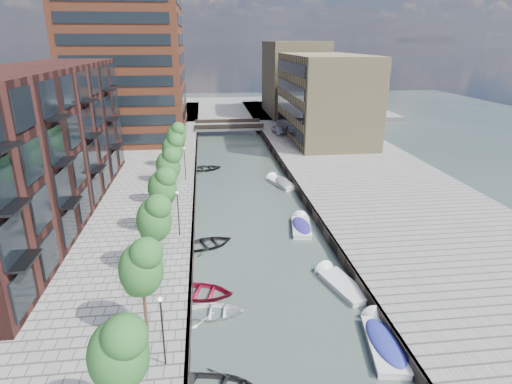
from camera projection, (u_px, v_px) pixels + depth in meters
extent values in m
plane|color=#38473F|center=(244.00, 185.00, 53.77)|extent=(300.00, 300.00, 0.00)
cube|color=gray|center=(367.00, 177.00, 55.41)|extent=(20.00, 140.00, 1.00)
cube|color=#332823|center=(195.00, 183.00, 52.91)|extent=(0.25, 140.00, 1.00)
cube|color=#332823|center=(292.00, 180.00, 54.29)|extent=(0.25, 140.00, 1.00)
cube|color=gray|center=(222.00, 109.00, 109.72)|extent=(80.00, 40.00, 1.00)
cube|color=black|center=(38.00, 146.00, 39.47)|extent=(8.00, 38.00, 14.00)
cube|color=brown|center=(125.00, 48.00, 69.86)|extent=(18.00, 18.00, 30.00)
cube|color=#95835B|center=(324.00, 97.00, 73.48)|extent=(12.00, 25.00, 14.00)
cube|color=#95835B|center=(294.00, 78.00, 97.46)|extent=(12.00, 20.00, 16.00)
cube|color=gray|center=(229.00, 127.00, 83.26)|extent=(13.00, 6.00, 0.60)
cube|color=#332823|center=(229.00, 126.00, 80.44)|extent=(13.00, 0.40, 0.80)
cube|color=#332823|center=(228.00, 121.00, 85.68)|extent=(13.00, 0.40, 0.80)
ellipsoid|color=#205623|center=(118.00, 351.00, 17.35)|extent=(2.50, 2.50, 3.25)
cylinder|color=#382619|center=(145.00, 307.00, 24.82)|extent=(0.20, 0.20, 3.20)
ellipsoid|color=#205623|center=(141.00, 266.00, 23.90)|extent=(2.50, 2.50, 3.25)
cylinder|color=#382619|center=(157.00, 251.00, 31.36)|extent=(0.20, 0.20, 3.20)
ellipsoid|color=#205623|center=(154.00, 217.00, 30.45)|extent=(2.50, 2.50, 3.25)
cylinder|color=#382619|center=(164.00, 215.00, 37.91)|extent=(0.20, 0.20, 3.20)
ellipsoid|color=#205623|center=(162.00, 186.00, 37.00)|extent=(2.50, 2.50, 3.25)
cylinder|color=#382619|center=(170.00, 189.00, 44.46)|extent=(0.20, 0.20, 3.20)
ellipsoid|color=#205623|center=(168.00, 164.00, 43.54)|extent=(2.50, 2.50, 3.25)
cylinder|color=#382619|center=(174.00, 170.00, 51.00)|extent=(0.20, 0.20, 3.20)
ellipsoid|color=#205623|center=(172.00, 148.00, 50.09)|extent=(2.50, 2.50, 3.25)
cylinder|color=#382619|center=(177.00, 155.00, 57.55)|extent=(0.20, 0.20, 3.20)
ellipsoid|color=#205623|center=(176.00, 135.00, 56.64)|extent=(2.50, 2.50, 3.25)
cylinder|color=black|center=(163.00, 333.00, 22.02)|extent=(0.10, 0.10, 4.00)
sphere|color=#FFF2CC|center=(160.00, 299.00, 21.35)|extent=(0.24, 0.24, 0.24)
cylinder|color=black|center=(178.00, 214.00, 36.99)|extent=(0.10, 0.10, 4.00)
sphere|color=#FFF2CC|center=(177.00, 193.00, 36.32)|extent=(0.24, 0.24, 0.24)
cylinder|color=black|center=(185.00, 164.00, 51.95)|extent=(0.10, 0.10, 4.00)
sphere|color=#FFF2CC|center=(184.00, 148.00, 51.28)|extent=(0.24, 0.24, 0.24)
imported|color=black|center=(208.00, 246.00, 37.87)|extent=(5.44, 4.67, 0.95)
imported|color=maroon|center=(201.00, 295.00, 30.55)|extent=(5.42, 4.43, 0.98)
imported|color=white|center=(214.00, 315.00, 28.37)|extent=(4.43, 3.35, 0.87)
imported|color=#232526|center=(205.00, 170.00, 60.03)|extent=(5.23, 4.16, 0.97)
cube|color=white|center=(385.00, 348.00, 25.24)|extent=(2.63, 5.16, 0.70)
cube|color=white|center=(385.00, 343.00, 25.11)|extent=(2.73, 5.28, 0.11)
cone|color=white|center=(376.00, 322.00, 27.53)|extent=(1.96, 1.26, 1.82)
ellipsoid|color=#212A99|center=(385.00, 342.00, 25.09)|extent=(2.45, 4.72, 0.60)
cube|color=silver|center=(344.00, 288.00, 31.33)|extent=(2.96, 4.94, 0.66)
cube|color=silver|center=(344.00, 284.00, 31.21)|extent=(3.07, 5.06, 0.10)
cone|color=silver|center=(327.00, 273.00, 33.32)|extent=(1.90, 1.36, 1.72)
cube|color=silver|center=(301.00, 229.00, 41.13)|extent=(2.39, 4.71, 0.64)
cube|color=silver|center=(301.00, 226.00, 41.02)|extent=(2.48, 4.82, 0.10)
cone|color=silver|center=(300.00, 220.00, 43.23)|extent=(1.79, 1.14, 1.66)
ellipsoid|color=navy|center=(301.00, 225.00, 41.00)|extent=(2.22, 4.31, 0.55)
cube|color=white|center=(282.00, 185.00, 53.73)|extent=(3.23, 4.99, 0.66)
cube|color=white|center=(282.00, 182.00, 53.61)|extent=(3.35, 5.12, 0.10)
cone|color=white|center=(273.00, 179.00, 55.68)|extent=(1.94, 1.45, 1.73)
ellipsoid|color=#54575B|center=(282.00, 182.00, 53.60)|extent=(3.00, 4.58, 0.57)
imported|color=silver|center=(279.00, 130.00, 78.07)|extent=(2.36, 4.56, 1.48)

